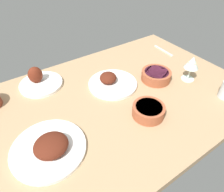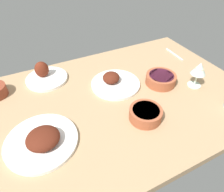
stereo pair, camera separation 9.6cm
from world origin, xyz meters
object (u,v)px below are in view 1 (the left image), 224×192
at_px(plate_center_main, 50,147).
at_px(fork_loose, 163,51).
at_px(plate_near_viewer, 111,82).
at_px(wine_glass, 192,64).
at_px(plate_far_side, 39,81).
at_px(bowl_sauce, 148,110).
at_px(bowl_onions, 156,75).

height_order(plate_center_main, fork_loose, plate_center_main).
distance_m(plate_near_viewer, wine_glass, 0.43).
distance_m(plate_center_main, plate_far_side, 0.44).
bearing_deg(plate_center_main, wine_glass, -178.83).
bearing_deg(plate_far_side, wine_glass, 149.39).
bearing_deg(wine_glass, plate_far_side, -30.61).
distance_m(plate_center_main, plate_near_viewer, 0.47).
distance_m(bowl_sauce, bowl_onions, 0.28).
relative_size(plate_center_main, plate_near_viewer, 1.10).
bearing_deg(bowl_sauce, plate_center_main, -8.63).
height_order(plate_far_side, fork_loose, plate_far_side).
relative_size(plate_near_viewer, wine_glass, 1.84).
xyz_separation_m(plate_near_viewer, bowl_onions, (-0.23, 0.09, 0.01)).
distance_m(plate_center_main, fork_loose, 0.98).
bearing_deg(wine_glass, plate_center_main, 1.17).
relative_size(plate_near_viewer, bowl_onions, 1.62).
xyz_separation_m(plate_center_main, bowl_sauce, (-0.43, 0.07, 0.01)).
bearing_deg(plate_center_main, plate_near_viewer, -153.33).
relative_size(plate_far_side, bowl_sauce, 1.56).
height_order(plate_far_side, wine_glass, wine_glass).
distance_m(plate_near_viewer, bowl_sauce, 0.28).
relative_size(plate_near_viewer, bowl_sauce, 1.80).
bearing_deg(fork_loose, bowl_onions, 129.32).
xyz_separation_m(plate_far_side, plate_near_viewer, (-0.31, 0.21, -0.01)).
bearing_deg(plate_far_side, plate_near_viewer, 145.64).
xyz_separation_m(plate_center_main, plate_near_viewer, (-0.42, -0.21, -0.00)).
bearing_deg(bowl_sauce, fork_loose, -141.64).
relative_size(plate_center_main, wine_glass, 2.02).
height_order(plate_center_main, plate_near_viewer, same).
bearing_deg(plate_center_main, fork_loose, -160.63).
distance_m(wine_glass, fork_loose, 0.35).
xyz_separation_m(plate_far_side, fork_loose, (-0.82, 0.10, -0.02)).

